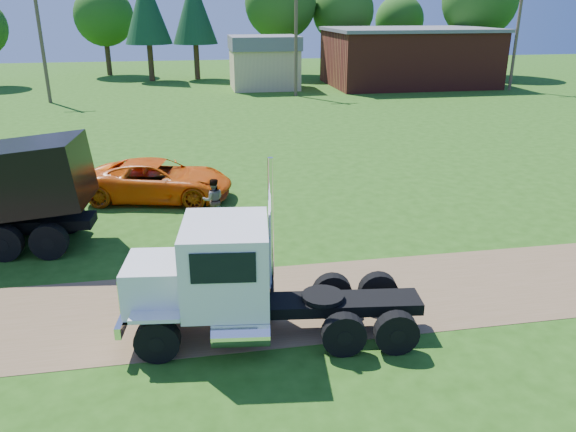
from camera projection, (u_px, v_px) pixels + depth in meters
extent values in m
plane|color=#224C10|center=(325.00, 298.00, 14.96)|extent=(140.00, 140.00, 0.00)
cube|color=brown|center=(325.00, 298.00, 14.96)|extent=(120.00, 4.20, 0.01)
cube|color=black|center=(276.00, 306.00, 13.15)|extent=(6.85, 1.66, 0.27)
cylinder|color=black|center=(157.00, 341.00, 12.17)|extent=(1.03, 0.43, 1.00)
cylinder|color=black|center=(157.00, 341.00, 12.17)|extent=(0.39, 0.37, 0.35)
cylinder|color=black|center=(170.00, 297.00, 13.98)|extent=(1.03, 0.43, 1.00)
cylinder|color=black|center=(170.00, 297.00, 13.98)|extent=(0.39, 0.37, 0.35)
cylinder|color=black|center=(344.00, 335.00, 12.40)|extent=(1.03, 0.43, 1.00)
cylinder|color=black|center=(344.00, 335.00, 12.40)|extent=(0.39, 0.37, 0.35)
cylinder|color=black|center=(332.00, 293.00, 14.21)|extent=(1.03, 0.43, 1.00)
cylinder|color=black|center=(332.00, 293.00, 14.21)|extent=(0.39, 0.37, 0.35)
cylinder|color=black|center=(396.00, 333.00, 12.47)|extent=(1.03, 0.43, 1.00)
cylinder|color=black|center=(396.00, 333.00, 12.47)|extent=(0.39, 0.37, 0.35)
cylinder|color=black|center=(378.00, 291.00, 14.28)|extent=(1.03, 0.43, 1.00)
cylinder|color=black|center=(378.00, 291.00, 14.28)|extent=(0.39, 0.37, 0.35)
cube|color=silver|center=(163.00, 283.00, 12.76)|extent=(1.80, 1.72, 1.09)
cube|color=white|center=(127.00, 286.00, 12.73)|extent=(0.23, 1.36, 0.91)
cube|color=white|center=(128.00, 310.00, 12.95)|extent=(0.38, 2.09, 0.27)
cube|color=silver|center=(226.00, 263.00, 12.68)|extent=(2.15, 2.39, 1.90)
cube|color=black|center=(183.00, 248.00, 12.49)|extent=(0.26, 1.81, 0.77)
cube|color=black|center=(223.00, 268.00, 11.51)|extent=(1.35, 0.20, 0.68)
cube|color=black|center=(227.00, 228.00, 13.56)|extent=(1.35, 0.20, 0.68)
cube|color=silver|center=(155.00, 317.00, 11.96)|extent=(1.13, 0.53, 0.09)
cube|color=silver|center=(168.00, 276.00, 13.78)|extent=(1.13, 0.53, 0.09)
cylinder|color=white|center=(241.00, 334.00, 12.16)|extent=(1.32, 0.69, 0.54)
cylinder|color=white|center=(271.00, 244.00, 13.13)|extent=(0.14, 0.14, 4.17)
cylinder|color=black|center=(323.00, 296.00, 13.13)|extent=(1.11, 1.11, 0.11)
cylinder|color=black|center=(4.00, 243.00, 16.99)|extent=(1.15, 0.45, 1.12)
cylinder|color=black|center=(4.00, 243.00, 16.99)|extent=(0.42, 0.41, 0.39)
cylinder|color=black|center=(28.00, 218.00, 18.99)|extent=(1.15, 0.45, 1.12)
cylinder|color=black|center=(28.00, 218.00, 18.99)|extent=(0.42, 0.41, 0.39)
cylinder|color=black|center=(49.00, 242.00, 17.11)|extent=(1.15, 0.45, 1.12)
cylinder|color=black|center=(49.00, 242.00, 17.11)|extent=(0.42, 0.41, 0.39)
cylinder|color=black|center=(68.00, 217.00, 19.11)|extent=(1.15, 0.45, 1.12)
cylinder|color=black|center=(68.00, 217.00, 19.11)|extent=(0.42, 0.41, 0.39)
cube|color=black|center=(14.00, 178.00, 17.40)|extent=(4.67, 2.81, 2.48)
imported|color=#E25A0A|center=(159.00, 180.00, 22.31)|extent=(6.20, 3.90, 1.60)
imported|color=#999999|center=(213.00, 200.00, 20.08)|extent=(0.79, 0.62, 1.57)
cube|color=maroon|center=(408.00, 58.00, 53.90)|extent=(15.00, 10.00, 5.00)
cube|color=slate|center=(410.00, 29.00, 52.96)|extent=(15.40, 10.40, 0.30)
cube|color=tan|center=(264.00, 69.00, 51.81)|extent=(6.00, 5.00, 3.60)
cube|color=slate|center=(264.00, 43.00, 51.00)|extent=(6.20, 5.40, 1.20)
cylinder|color=#4B3A2A|center=(42.00, 44.00, 43.26)|extent=(0.28, 0.28, 9.00)
cylinder|color=#4B3A2A|center=(296.00, 41.00, 46.59)|extent=(0.28, 0.28, 9.00)
cylinder|color=#4B3A2A|center=(516.00, 39.00, 49.92)|extent=(0.28, 0.28, 9.00)
cylinder|color=#312014|center=(108.00, 60.00, 61.70)|extent=(0.56, 0.56, 3.33)
sphere|color=#1D4A12|center=(104.00, 16.00, 60.11)|extent=(6.28, 6.28, 6.28)
cylinder|color=#312014|center=(197.00, 61.00, 58.30)|extent=(0.56, 0.56, 3.62)
cone|color=black|center=(194.00, 9.00, 56.49)|extent=(4.55, 4.55, 6.72)
cylinder|color=#312014|center=(281.00, 56.00, 61.60)|extent=(0.56, 0.56, 4.03)
sphere|color=#1D4A12|center=(280.00, 3.00, 59.66)|extent=(7.61, 7.61, 7.61)
cylinder|color=#312014|center=(341.00, 57.00, 63.42)|extent=(0.56, 0.56, 3.57)
sphere|color=#1D4A12|center=(343.00, 11.00, 61.71)|extent=(6.74, 6.74, 6.74)
cylinder|color=#312014|center=(474.00, 56.00, 61.27)|extent=(0.56, 0.56, 4.20)
sphere|color=#1D4A12|center=(480.00, 0.00, 59.26)|extent=(7.92, 7.92, 7.92)
cylinder|color=#312014|center=(151.00, 62.00, 57.01)|extent=(0.56, 0.56, 3.69)
cone|color=black|center=(146.00, 8.00, 55.16)|extent=(4.64, 4.64, 6.86)
cylinder|color=#312014|center=(397.00, 56.00, 68.14)|extent=(0.56, 0.56, 3.03)
sphere|color=#1D4A12|center=(399.00, 20.00, 66.69)|extent=(5.71, 5.71, 5.71)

